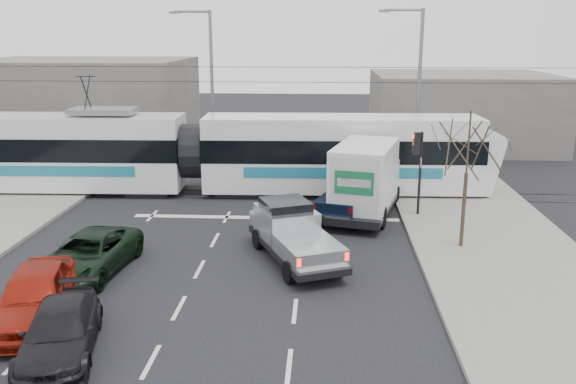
# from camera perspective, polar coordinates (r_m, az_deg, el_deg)

# --- Properties ---
(ground) EXTENTS (120.00, 120.00, 0.00)m
(ground) POSITION_cam_1_polar(r_m,az_deg,el_deg) (20.84, -3.66, -7.33)
(ground) COLOR black
(ground) RESTS_ON ground
(sidewalk_right) EXTENTS (6.00, 60.00, 0.15)m
(sidewalk_right) POSITION_cam_1_polar(r_m,az_deg,el_deg) (21.68, 20.87, -7.21)
(sidewalk_right) COLOR gray
(sidewalk_right) RESTS_ON ground
(rails) EXTENTS (60.00, 1.60, 0.03)m
(rails) POSITION_cam_1_polar(r_m,az_deg,el_deg) (30.28, -1.39, -0.17)
(rails) COLOR #33302D
(rails) RESTS_ON ground
(building_left) EXTENTS (14.00, 10.00, 6.00)m
(building_left) POSITION_cam_1_polar(r_m,az_deg,el_deg) (44.58, -18.50, 7.84)
(building_left) COLOR slate
(building_left) RESTS_ON ground
(building_right) EXTENTS (12.00, 10.00, 5.00)m
(building_right) POSITION_cam_1_polar(r_m,az_deg,el_deg) (44.52, 15.86, 7.38)
(building_right) COLOR slate
(building_right) RESTS_ON ground
(bare_tree) EXTENTS (2.40, 2.40, 5.00)m
(bare_tree) POSITION_cam_1_polar(r_m,az_deg,el_deg) (22.62, 16.51, 3.89)
(bare_tree) COLOR #47382B
(bare_tree) RESTS_ON ground
(traffic_signal) EXTENTS (0.44, 0.44, 3.60)m
(traffic_signal) POSITION_cam_1_polar(r_m,az_deg,el_deg) (26.46, 12.06, 3.37)
(traffic_signal) COLOR black
(traffic_signal) RESTS_ON ground
(street_lamp_near) EXTENTS (2.38, 0.25, 9.00)m
(street_lamp_near) POSITION_cam_1_polar(r_m,az_deg,el_deg) (33.61, 11.85, 9.86)
(street_lamp_near) COLOR slate
(street_lamp_near) RESTS_ON ground
(street_lamp_far) EXTENTS (2.38, 0.25, 9.00)m
(street_lamp_far) POSITION_cam_1_polar(r_m,az_deg,el_deg) (35.87, -7.43, 10.34)
(street_lamp_far) COLOR slate
(street_lamp_far) RESTS_ON ground
(catenary) EXTENTS (60.00, 0.20, 7.00)m
(catenary) POSITION_cam_1_polar(r_m,az_deg,el_deg) (29.52, -1.44, 7.10)
(catenary) COLOR black
(catenary) RESTS_ON ground
(tram) EXTENTS (28.12, 3.67, 5.73)m
(tram) POSITION_cam_1_polar(r_m,az_deg,el_deg) (30.52, -8.91, 3.67)
(tram) COLOR white
(tram) RESTS_ON ground
(silver_pickup) EXTENTS (3.79, 5.67, 1.96)m
(silver_pickup) POSITION_cam_1_polar(r_m,az_deg,el_deg) (21.55, 0.38, -3.78)
(silver_pickup) COLOR black
(silver_pickup) RESTS_ON ground
(box_truck) EXTENTS (3.79, 6.85, 3.25)m
(box_truck) POSITION_cam_1_polar(r_m,az_deg,el_deg) (26.72, 7.40, 1.19)
(box_truck) COLOR black
(box_truck) RESTS_ON ground
(navy_pickup) EXTENTS (3.03, 4.94, 1.96)m
(navy_pickup) POSITION_cam_1_polar(r_m,az_deg,el_deg) (26.60, 5.67, -0.23)
(navy_pickup) COLOR black
(navy_pickup) RESTS_ON ground
(green_car) EXTENTS (2.65, 4.98, 1.33)m
(green_car) POSITION_cam_1_polar(r_m,az_deg,el_deg) (21.40, -18.17, -5.56)
(green_car) COLOR black
(green_car) RESTS_ON ground
(red_car) EXTENTS (2.84, 4.87, 1.56)m
(red_car) POSITION_cam_1_polar(r_m,az_deg,el_deg) (18.45, -22.59, -8.93)
(red_car) COLOR maroon
(red_car) RESTS_ON ground
(dark_car) EXTENTS (2.68, 4.54, 1.23)m
(dark_car) POSITION_cam_1_polar(r_m,az_deg,el_deg) (16.55, -20.53, -12.10)
(dark_car) COLOR black
(dark_car) RESTS_ON ground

